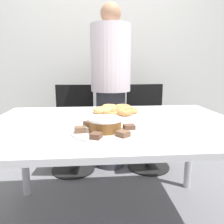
{
  "coord_description": "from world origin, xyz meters",
  "views": [
    {
      "loc": [
        -0.12,
        -1.26,
        1.06
      ],
      "look_at": [
        -0.02,
        0.0,
        0.79
      ],
      "focal_mm": 35.0,
      "sensor_mm": 36.0,
      "label": 1
    }
  ],
  "objects_px": {
    "plate_cake": "(105,132)",
    "plate_donuts": "(117,113)",
    "napkin": "(38,128)",
    "person_standing": "(111,86)",
    "frosted_cake": "(105,124)",
    "office_chair_right": "(148,129)",
    "office_chair_left": "(73,131)"
  },
  "relations": [
    {
      "from": "plate_donuts",
      "to": "napkin",
      "type": "height_order",
      "value": "plate_donuts"
    },
    {
      "from": "plate_cake",
      "to": "plate_donuts",
      "type": "xyz_separation_m",
      "value": [
        0.1,
        0.42,
        0.0
      ]
    },
    {
      "from": "plate_cake",
      "to": "plate_donuts",
      "type": "height_order",
      "value": "same"
    },
    {
      "from": "office_chair_right",
      "to": "plate_donuts",
      "type": "relative_size",
      "value": 2.34
    },
    {
      "from": "napkin",
      "to": "plate_donuts",
      "type": "bearing_deg",
      "value": 35.98
    },
    {
      "from": "frosted_cake",
      "to": "office_chair_right",
      "type": "bearing_deg",
      "value": 65.86
    },
    {
      "from": "person_standing",
      "to": "napkin",
      "type": "xyz_separation_m",
      "value": [
        -0.47,
        -1.07,
        -0.13
      ]
    },
    {
      "from": "office_chair_right",
      "to": "napkin",
      "type": "height_order",
      "value": "office_chair_right"
    },
    {
      "from": "person_standing",
      "to": "plate_donuts",
      "type": "relative_size",
      "value": 4.47
    },
    {
      "from": "plate_donuts",
      "to": "office_chair_right",
      "type": "bearing_deg",
      "value": 60.44
    },
    {
      "from": "frosted_cake",
      "to": "person_standing",
      "type": "bearing_deg",
      "value": 84.23
    },
    {
      "from": "napkin",
      "to": "frosted_cake",
      "type": "bearing_deg",
      "value": -14.89
    },
    {
      "from": "frosted_cake",
      "to": "napkin",
      "type": "distance_m",
      "value": 0.36
    },
    {
      "from": "frosted_cake",
      "to": "plate_donuts",
      "type": "bearing_deg",
      "value": 76.18
    },
    {
      "from": "office_chair_left",
      "to": "office_chair_right",
      "type": "bearing_deg",
      "value": 5.62
    },
    {
      "from": "person_standing",
      "to": "frosted_cake",
      "type": "distance_m",
      "value": 1.17
    },
    {
      "from": "person_standing",
      "to": "frosted_cake",
      "type": "height_order",
      "value": "person_standing"
    },
    {
      "from": "office_chair_left",
      "to": "napkin",
      "type": "xyz_separation_m",
      "value": [
        -0.08,
        -1.05,
        0.33
      ]
    },
    {
      "from": "person_standing",
      "to": "frosted_cake",
      "type": "xyz_separation_m",
      "value": [
        -0.12,
        -1.17,
        -0.09
      ]
    },
    {
      "from": "office_chair_left",
      "to": "frosted_cake",
      "type": "distance_m",
      "value": 1.23
    },
    {
      "from": "office_chair_left",
      "to": "plate_donuts",
      "type": "distance_m",
      "value": 0.88
    },
    {
      "from": "plate_cake",
      "to": "office_chair_right",
      "type": "bearing_deg",
      "value": 65.86
    },
    {
      "from": "office_chair_left",
      "to": "napkin",
      "type": "bearing_deg",
      "value": -88.53
    },
    {
      "from": "frosted_cake",
      "to": "office_chair_left",
      "type": "bearing_deg",
      "value": 103.51
    },
    {
      "from": "person_standing",
      "to": "napkin",
      "type": "relative_size",
      "value": 8.79
    },
    {
      "from": "person_standing",
      "to": "plate_donuts",
      "type": "height_order",
      "value": "person_standing"
    },
    {
      "from": "plate_cake",
      "to": "napkin",
      "type": "bearing_deg",
      "value": 165.11
    },
    {
      "from": "person_standing",
      "to": "office_chair_left",
      "type": "bearing_deg",
      "value": -176.24
    },
    {
      "from": "person_standing",
      "to": "plate_donuts",
      "type": "distance_m",
      "value": 0.75
    },
    {
      "from": "napkin",
      "to": "office_chair_left",
      "type": "bearing_deg",
      "value": 85.86
    },
    {
      "from": "office_chair_right",
      "to": "frosted_cake",
      "type": "xyz_separation_m",
      "value": [
        -0.51,
        -1.14,
        0.37
      ]
    },
    {
      "from": "person_standing",
      "to": "plate_cake",
      "type": "height_order",
      "value": "person_standing"
    }
  ]
}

